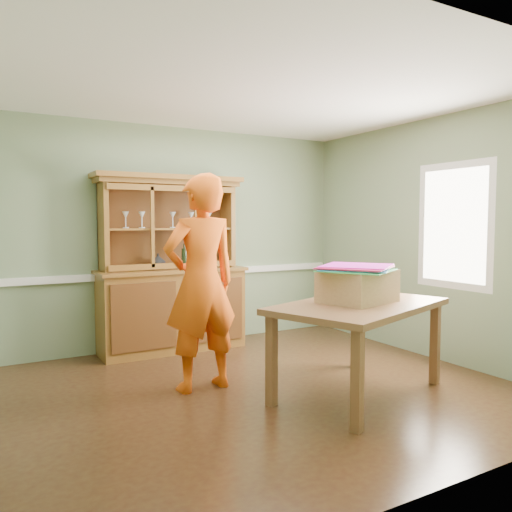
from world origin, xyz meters
TOP-DOWN VIEW (x-y plane):
  - floor at (0.00, 0.00)m, footprint 4.50×4.50m
  - ceiling at (0.00, 0.00)m, footprint 4.50×4.50m
  - wall_back at (0.00, 2.00)m, footprint 4.50×0.00m
  - wall_right at (2.25, 0.00)m, footprint 0.00×4.00m
  - wall_front at (0.00, -2.00)m, footprint 4.50×0.00m
  - chair_rail at (0.00, 1.98)m, footprint 4.41×0.05m
  - window_panel at (2.23, -0.30)m, footprint 0.03×0.96m
  - china_hutch at (-0.19, 1.76)m, footprint 1.78×0.59m
  - dining_table at (0.72, -0.53)m, footprint 1.88×1.47m
  - cardboard_box at (0.75, -0.48)m, footprint 0.72×0.63m
  - kite_stack at (0.72, -0.49)m, footprint 0.80×0.80m
  - person at (-0.45, 0.29)m, footprint 0.75×0.52m

SIDE VIEW (x-z plane):
  - floor at x=0.00m, z-range 0.00..0.00m
  - dining_table at x=0.72m, z-range 0.31..1.14m
  - china_hutch at x=-0.19m, z-range -0.31..1.78m
  - chair_rail at x=0.00m, z-range 0.86..0.94m
  - cardboard_box at x=0.75m, z-range 0.82..1.11m
  - person at x=-0.45m, z-range 0.00..1.97m
  - kite_stack at x=0.72m, z-range 1.11..1.16m
  - wall_back at x=0.00m, z-range -0.90..3.60m
  - wall_right at x=2.25m, z-range -0.65..3.35m
  - wall_front at x=0.00m, z-range -0.90..3.60m
  - window_panel at x=2.23m, z-range 0.82..2.18m
  - ceiling at x=0.00m, z-range 2.70..2.70m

